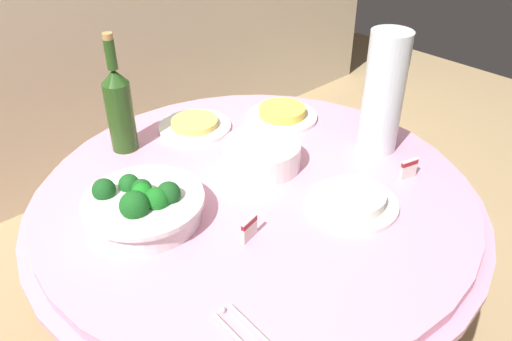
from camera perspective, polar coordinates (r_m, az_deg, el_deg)
buffet_table at (r=1.54m, az=0.00°, el=-12.98°), size 1.16×1.16×0.74m
broccoli_bowl at (r=1.20m, az=-12.51°, el=-3.87°), size 0.28×0.28×0.11m
plate_stack at (r=1.36m, az=0.62°, el=1.82°), size 0.21×0.21×0.07m
wine_bottle at (r=1.45m, az=-15.10°, el=6.86°), size 0.07×0.07×0.34m
decorative_fruit_vase at (r=1.43m, az=14.01°, el=7.65°), size 0.11×0.11×0.34m
serving_tongs at (r=0.96m, az=-1.04°, el=-17.91°), size 0.05×0.17×0.01m
food_plate_rice at (r=1.25m, az=10.83°, el=-3.32°), size 0.22×0.22×0.04m
food_plate_fried_egg at (r=1.61m, az=2.96°, el=6.36°), size 0.22×0.22×0.04m
food_plate_noodles at (r=1.56m, az=-6.90°, el=5.06°), size 0.22×0.22×0.03m
label_placard_front at (r=1.12m, az=-0.76°, el=-6.45°), size 0.05×0.02×0.05m
label_placard_mid at (r=1.37m, az=16.79°, el=0.29°), size 0.05×0.02×0.05m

